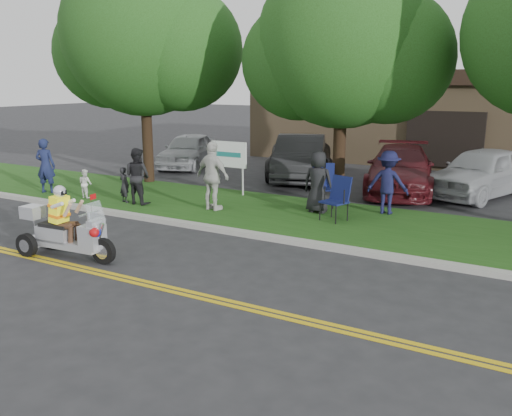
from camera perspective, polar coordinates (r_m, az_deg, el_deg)
The scene contains 24 objects.
ground at distance 10.38m, azimuth -8.74°, elevation -7.24°, with size 120.00×120.00×0.00m, color #28282B.
centerline_near at distance 9.96m, azimuth -10.81°, elevation -8.19°, with size 60.00×0.10×0.01m, color gold.
centerline_far at distance 10.07m, azimuth -10.22°, elevation -7.91°, with size 60.00×0.10×0.01m, color gold.
curb at distance 12.76m, azimuth -0.29°, elevation -2.84°, with size 60.00×0.25×0.12m, color #A8A89E.
grass_verge at distance 14.60m, azimuth 3.90°, elevation -0.79°, with size 60.00×4.00×0.10m, color #1D4D14.
commercial_building at distance 26.92m, azimuth 20.95°, elevation 9.09°, with size 18.00×8.20×4.00m.
tree_left at distance 19.29m, azimuth -11.61°, elevation 16.78°, with size 6.62×5.40×7.78m.
tree_mid at distance 15.84m, azimuth 9.36°, elevation 16.15°, with size 5.88×4.80×7.05m.
business_sign at distance 16.96m, azimuth -2.87°, elevation 5.35°, with size 1.25×0.06×1.75m.
trike_scooter at distance 11.92m, azimuth -19.54°, elevation -2.44°, with size 2.34×0.81×1.53m.
lawn_chair_a at distance 13.96m, azimuth 8.58°, elevation 1.30°, with size 0.75×0.76×1.13m.
lawn_chair_b at distance 15.50m, azimuth 7.09°, elevation 2.71°, with size 0.84×0.85×1.20m.
spectator_adult_left at distance 18.38m, azimuth -21.28°, elevation 4.17°, with size 0.63×0.41×1.73m, color #192046.
spectator_adult_mid at distance 15.94m, azimuth -12.36°, elevation 3.30°, with size 0.79×0.62×1.63m, color black.
spectator_adult_right at distance 14.85m, azimuth -4.57°, elevation 3.37°, with size 1.11×0.46×1.89m, color silver.
spectator_chair_a at distance 14.85m, azimuth 13.71°, elevation 2.63°, with size 1.10×0.63×1.70m, color #16173D.
spectator_chair_b at distance 14.66m, azimuth 6.55°, elevation 2.75°, with size 0.82×0.53×1.67m, color black.
child_left at distance 16.28m, azimuth -13.69°, elevation 2.39°, with size 0.38×0.25×1.04m, color black.
child_right at distance 17.24m, azimuth -17.52°, elevation 2.47°, with size 0.43×0.33×0.88m, color white.
parked_car_far_left at distance 23.09m, azimuth -7.11°, elevation 6.05°, with size 1.68×4.18×1.42m, color #AAACB1.
parked_car_left at distance 20.15m, azimuth 4.68°, elevation 5.32°, with size 1.71×4.91×1.62m, color #2B2B2D.
parked_car_mid at distance 20.66m, azimuth 4.67°, elevation 5.25°, with size 2.37×5.13×1.43m, color black.
parked_car_right at distance 18.49m, azimuth 14.94°, elevation 3.96°, with size 2.07×5.10×1.48m, color #4F1218.
parked_car_far_right at distance 18.50m, azimuth 22.67°, elevation 3.51°, with size 1.84×4.58×1.56m, color #A3A5AA.
Camera 1 is at (6.08, -7.59, 3.63)m, focal length 38.00 mm.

